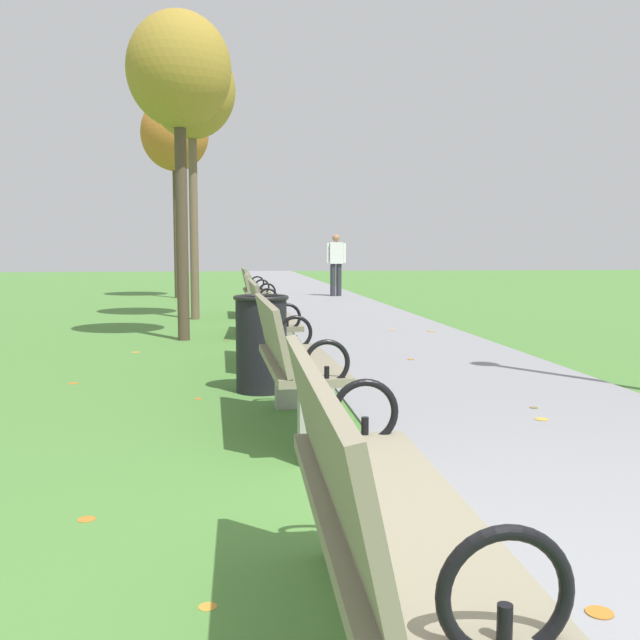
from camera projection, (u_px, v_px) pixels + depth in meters
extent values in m
cube|color=gray|center=(310.00, 294.00, 20.06)|extent=(2.52, 44.00, 0.02)
cube|color=gray|center=(389.00, 510.00, 2.10)|extent=(0.46, 1.60, 0.05)
cube|color=gray|center=(325.00, 436.00, 2.05)|extent=(0.14, 1.60, 0.40)
cube|color=#99968E|center=(350.00, 504.00, 2.85)|extent=(0.20, 0.12, 0.45)
torus|color=black|center=(505.00, 594.00, 1.34)|extent=(0.27, 0.03, 0.27)
cylinder|color=black|center=(504.00, 635.00, 1.35)|extent=(0.03, 0.03, 0.12)
torus|color=black|center=(365.00, 412.00, 2.84)|extent=(0.27, 0.03, 0.27)
cylinder|color=black|center=(365.00, 432.00, 2.85)|extent=(0.03, 0.03, 0.12)
cube|color=gray|center=(300.00, 362.00, 4.84)|extent=(0.49, 1.61, 0.05)
cube|color=gray|center=(271.00, 330.00, 4.79)|extent=(0.17, 1.60, 0.40)
cube|color=#99968E|center=(316.00, 425.00, 4.14)|extent=(0.20, 0.13, 0.45)
cube|color=#99968E|center=(288.00, 380.00, 5.59)|extent=(0.20, 0.13, 0.45)
torus|color=black|center=(327.00, 363.00, 4.09)|extent=(0.27, 0.04, 0.27)
cylinder|color=black|center=(327.00, 377.00, 4.10)|extent=(0.03, 0.03, 0.12)
torus|color=black|center=(295.00, 333.00, 5.59)|extent=(0.27, 0.04, 0.27)
cylinder|color=black|center=(295.00, 343.00, 5.59)|extent=(0.03, 0.03, 0.12)
cube|color=gray|center=(275.00, 321.00, 7.62)|extent=(0.47, 1.61, 0.05)
cube|color=gray|center=(257.00, 300.00, 7.57)|extent=(0.15, 1.60, 0.40)
cube|color=#99968E|center=(281.00, 355.00, 6.91)|extent=(0.20, 0.12, 0.45)
cube|color=#99968E|center=(270.00, 337.00, 8.37)|extent=(0.20, 0.12, 0.45)
torus|color=black|center=(287.00, 317.00, 6.86)|extent=(0.27, 0.03, 0.27)
cylinder|color=black|center=(287.00, 325.00, 6.87)|extent=(0.03, 0.03, 0.12)
torus|color=black|center=(275.00, 305.00, 8.36)|extent=(0.27, 0.03, 0.27)
cylinder|color=black|center=(275.00, 312.00, 8.37)|extent=(0.03, 0.03, 0.12)
cube|color=gray|center=(263.00, 303.00, 10.35)|extent=(0.51, 1.62, 0.05)
cube|color=gray|center=(250.00, 287.00, 10.31)|extent=(0.19, 1.60, 0.40)
cube|color=#99968E|center=(264.00, 325.00, 9.64)|extent=(0.20, 0.13, 0.45)
cube|color=#99968E|center=(263.00, 315.00, 11.11)|extent=(0.20, 0.13, 0.45)
torus|color=black|center=(268.00, 298.00, 9.59)|extent=(0.27, 0.04, 0.27)
cylinder|color=black|center=(268.00, 304.00, 9.60)|extent=(0.03, 0.03, 0.12)
torus|color=black|center=(267.00, 292.00, 11.10)|extent=(0.27, 0.04, 0.27)
cylinder|color=black|center=(267.00, 297.00, 11.11)|extent=(0.03, 0.03, 0.12)
cube|color=gray|center=(256.00, 291.00, 13.29)|extent=(0.47, 1.61, 0.05)
cube|color=gray|center=(246.00, 279.00, 13.24)|extent=(0.15, 1.60, 0.40)
cube|color=#99968E|center=(259.00, 308.00, 12.58)|extent=(0.20, 0.12, 0.45)
cube|color=#99968E|center=(255.00, 302.00, 14.04)|extent=(0.20, 0.12, 0.45)
torus|color=black|center=(262.00, 287.00, 12.53)|extent=(0.27, 0.03, 0.27)
cylinder|color=black|center=(262.00, 291.00, 12.54)|extent=(0.03, 0.03, 0.12)
torus|color=black|center=(257.00, 283.00, 14.03)|extent=(0.27, 0.03, 0.27)
cylinder|color=black|center=(257.00, 287.00, 14.04)|extent=(0.03, 0.03, 0.12)
cylinder|color=#4C3D2D|center=(182.00, 225.00, 9.69)|extent=(0.16, 0.16, 3.12)
ellipsoid|color=olive|center=(179.00, 70.00, 9.49)|extent=(1.38, 1.38, 1.52)
cylinder|color=brown|center=(194.00, 221.00, 12.64)|extent=(0.15, 0.15, 3.45)
ellipsoid|color=olive|center=(192.00, 90.00, 12.42)|extent=(1.51, 1.51, 1.66)
cylinder|color=#4C3D2D|center=(177.00, 228.00, 18.34)|extent=(0.15, 0.15, 3.56)
ellipsoid|color=#B26B28|center=(175.00, 133.00, 18.11)|extent=(1.70, 1.70, 1.87)
cylinder|color=#2D2D38|center=(339.00, 280.00, 18.93)|extent=(0.14, 0.14, 0.85)
cylinder|color=#2D2D38|center=(333.00, 280.00, 18.91)|extent=(0.14, 0.14, 0.85)
cube|color=white|center=(336.00, 253.00, 18.85)|extent=(0.34, 0.23, 0.56)
sphere|color=#9E7051|center=(336.00, 238.00, 18.82)|extent=(0.20, 0.20, 0.20)
cylinder|color=white|center=(344.00, 253.00, 18.88)|extent=(0.09, 0.09, 0.52)
cylinder|color=white|center=(328.00, 253.00, 18.82)|extent=(0.09, 0.09, 0.52)
cylinder|color=black|center=(261.00, 346.00, 6.23)|extent=(0.44, 0.44, 0.80)
torus|color=black|center=(261.00, 298.00, 6.19)|extent=(0.48, 0.48, 0.04)
cylinder|color=#93511E|center=(296.00, 307.00, 15.32)|extent=(0.16, 0.16, 0.00)
cylinder|color=gold|center=(542.00, 419.00, 5.15)|extent=(0.13, 0.13, 0.00)
cylinder|color=#BC842D|center=(282.00, 335.00, 10.45)|extent=(0.08, 0.08, 0.00)
cylinder|color=#BC842D|center=(286.00, 335.00, 10.43)|extent=(0.11, 0.11, 0.00)
cylinder|color=#AD6B23|center=(87.00, 519.00, 3.29)|extent=(0.09, 0.09, 0.00)
cylinder|color=#AD6B23|center=(411.00, 359.00, 7.96)|extent=(0.08, 0.08, 0.00)
cylinder|color=#BC842D|center=(208.00, 606.00, 2.49)|extent=(0.08, 0.08, 0.00)
cylinder|color=#AD6B23|center=(599.00, 612.00, 2.40)|extent=(0.12, 0.12, 0.00)
cylinder|color=#BC842D|center=(431.00, 331.00, 10.70)|extent=(0.11, 0.11, 0.00)
cylinder|color=#AD6B23|center=(74.00, 383.00, 6.65)|extent=(0.12, 0.12, 0.00)
cylinder|color=#BC842D|center=(136.00, 352.00, 8.67)|extent=(0.15, 0.15, 0.00)
cylinder|color=brown|center=(534.00, 408.00, 5.52)|extent=(0.07, 0.07, 0.00)
cylinder|color=gold|center=(392.00, 330.00, 10.88)|extent=(0.13, 0.13, 0.00)
cylinder|color=#BC842D|center=(247.00, 312.00, 14.33)|extent=(0.12, 0.12, 0.00)
cylinder|color=brown|center=(226.00, 340.00, 9.81)|extent=(0.11, 0.11, 0.00)
cylinder|color=#AD6B23|center=(266.00, 328.00, 11.39)|extent=(0.07, 0.07, 0.00)
cylinder|color=#AD6B23|center=(198.00, 398.00, 5.96)|extent=(0.10, 0.10, 0.00)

